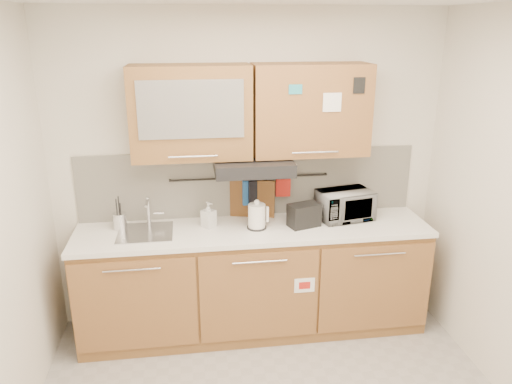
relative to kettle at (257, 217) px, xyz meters
name	(u,v)px	position (x,y,z in m)	size (l,w,h in m)	color
wall_back	(249,171)	(-0.02, 0.32, 0.29)	(3.20, 3.20, 0.00)	silver
base_cabinet	(254,285)	(-0.02, 0.01, -0.61)	(2.80, 0.64, 0.88)	brown
countertop	(254,230)	(-0.02, 0.01, -0.11)	(2.82, 0.62, 0.04)	white
backsplash	(249,183)	(-0.02, 0.31, 0.19)	(2.80, 0.02, 0.56)	silver
upper_cabinets	(251,111)	(-0.03, 0.14, 0.82)	(1.82, 0.37, 0.70)	brown
range_hood	(253,165)	(-0.02, 0.07, 0.41)	(0.60, 0.46, 0.10)	black
sink	(146,232)	(-0.87, 0.03, -0.09)	(0.42, 0.40, 0.26)	silver
utensil_rail	(250,178)	(-0.02, 0.27, 0.25)	(0.02, 0.02, 1.30)	black
utensil_crock	(120,221)	(-1.07, 0.13, -0.02)	(0.14, 0.14, 0.27)	silver
kettle	(257,217)	(0.00, 0.00, 0.00)	(0.17, 0.15, 0.24)	white
toaster	(304,215)	(0.38, -0.01, 0.00)	(0.28, 0.21, 0.19)	black
microwave	(345,205)	(0.75, 0.11, 0.03)	(0.43, 0.29, 0.24)	#999999
soap_bottle	(209,215)	(-0.38, 0.08, 0.01)	(0.09, 0.10, 0.21)	#999999
cutting_board	(252,206)	(0.00, 0.25, 0.00)	(0.37, 0.03, 0.46)	brown
oven_mitt	(250,192)	(-0.02, 0.25, 0.12)	(0.13, 0.03, 0.21)	#22559B
dark_pouch	(257,194)	(0.04, 0.25, 0.10)	(0.16, 0.04, 0.25)	black
pot_holder	(283,188)	(0.26, 0.25, 0.15)	(0.12, 0.02, 0.15)	#AE1F17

